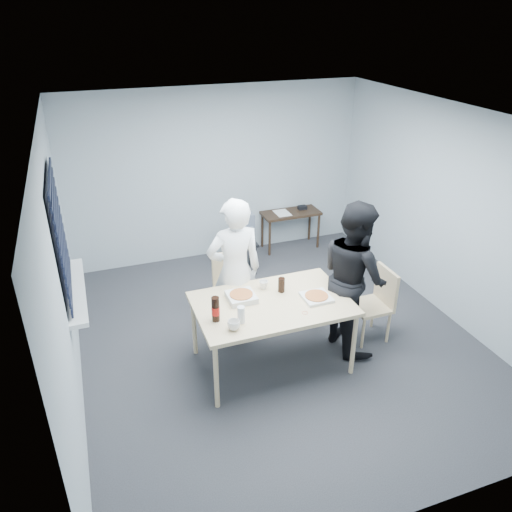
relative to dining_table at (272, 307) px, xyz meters
name	(u,v)px	position (x,y,z in m)	size (l,w,h in m)	color
room	(63,244)	(-1.96, 0.79, 0.71)	(5.00, 5.00, 5.00)	#2A2A2E
dining_table	(272,307)	(0.00, 0.00, 0.00)	(1.63, 1.03, 0.79)	beige
chair_far	(231,283)	(-0.14, 1.01, -0.22)	(0.42, 0.42, 0.89)	beige
chair_right	(377,299)	(1.35, 0.06, -0.22)	(0.42, 0.42, 0.89)	beige
person_white	(235,272)	(-0.22, 0.61, 0.15)	(0.65, 0.42, 1.77)	white
person_black	(354,276)	(1.00, 0.06, 0.15)	(0.86, 0.47, 1.77)	black
side_table	(291,217)	(1.38, 2.67, -0.19)	(0.93, 0.41, 0.62)	#372316
stool	(244,249)	(0.39, 2.12, -0.35)	(0.36, 0.36, 0.50)	black
backpack	(244,229)	(0.39, 2.10, -0.03)	(0.31, 0.23, 0.43)	slate
pizza_box_a	(241,297)	(-0.29, 0.16, 0.09)	(0.29, 0.29, 0.07)	silver
pizza_box_b	(316,297)	(0.47, -0.09, 0.08)	(0.29, 0.29, 0.04)	silver
mug_a	(234,325)	(-0.53, -0.33, 0.11)	(0.12, 0.12, 0.10)	white
mug_b	(264,285)	(0.02, 0.30, 0.11)	(0.10, 0.10, 0.09)	white
cola_glass	(281,285)	(0.17, 0.17, 0.14)	(0.07, 0.07, 0.17)	black
soda_bottle	(216,310)	(-0.65, -0.12, 0.19)	(0.08, 0.08, 0.26)	black
plastic_cups	(241,315)	(-0.42, -0.24, 0.15)	(0.07, 0.07, 0.18)	silver
rubber_band	(305,313)	(0.24, -0.30, 0.06)	(0.06, 0.06, 0.00)	red
papers	(282,213)	(1.23, 2.67, -0.11)	(0.22, 0.30, 0.01)	white
black_box	(302,207)	(1.60, 2.72, -0.08)	(0.14, 0.10, 0.06)	black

